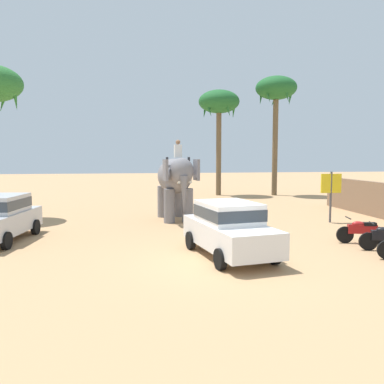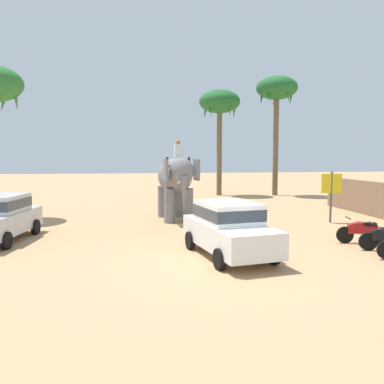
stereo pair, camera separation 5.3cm
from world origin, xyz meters
The scene contains 7 objects.
ground_plane centered at (0.00, 0.00, 0.00)m, with size 120.00×120.00×0.00m, color tan.
car_sedan_foreground centered at (0.26, 0.66, 0.93)m, with size 2.40×4.33×1.70m.
elephant_with_mahout centered at (-0.61, 7.76, 1.99)m, with size 1.88×3.94×3.88m.
motorcycle_far_in_row centered at (5.44, 1.67, 0.46)m, with size 1.78×0.63×0.94m.
palm_tree_near_hut centered at (8.56, 18.73, 8.09)m, with size 3.20×3.20×9.32m.
palm_tree_left_of_road centered at (4.16, 19.40, 7.12)m, with size 3.20×3.20×8.26m.
signboard_yellow centered at (6.53, 6.00, 1.69)m, with size 1.00×0.10×2.40m.
Camera 1 is at (-2.74, -11.14, 3.14)m, focal length 36.78 mm.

